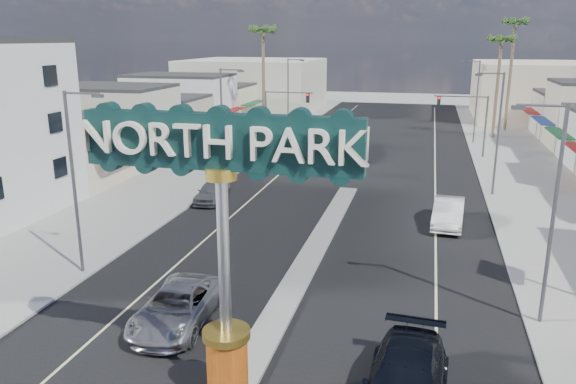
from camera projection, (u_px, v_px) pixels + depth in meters
The scene contains 24 objects.
ground at pixel (350, 187), 44.20m from camera, with size 160.00×160.00×0.00m, color gray.
road at pixel (350, 187), 44.20m from camera, with size 20.00×120.00×0.01m, color black.
median_island at pixel (307, 261), 29.22m from camera, with size 1.30×30.00×0.16m, color gray.
sidewalk_left at pixel (186, 176), 47.48m from camera, with size 8.00×120.00×0.12m, color gray.
sidewalk_right at pixel (541, 198), 40.90m from camera, with size 8.00×120.00×0.12m, color gray.
storefront_row_left at pixel (149, 117), 61.21m from camera, with size 12.00×42.00×6.00m, color beige.
backdrop_far_left at pixel (254, 85), 90.39m from camera, with size 20.00×20.00×8.00m, color #B7B29E.
backdrop_far_right at pixel (548, 91), 80.05m from camera, with size 20.00×20.00×8.00m, color beige.
gateway_sign at pixel (223, 229), 16.43m from camera, with size 8.20×1.50×9.15m.
traffic_signal_left at pixel (282, 108), 58.31m from camera, with size 5.09×0.45×6.00m.
traffic_signal_right at pixel (467, 114), 54.00m from camera, with size 5.09×0.45×6.00m.
streetlight_l_near at pixel (76, 174), 26.61m from camera, with size 2.03×0.22×9.00m.
streetlight_l_mid at pixel (224, 118), 45.31m from camera, with size 2.03×0.22×9.00m.
streetlight_l_far at pixel (289, 93), 65.88m from camera, with size 2.03×0.22×9.00m.
streetlight_r_near at pixel (550, 205), 21.71m from camera, with size 2.03×0.22×9.00m.
streetlight_r_mid at pixel (496, 128), 40.41m from camera, with size 2.03×0.22×9.00m.
streetlight_r_far at pixel (475, 97), 60.98m from camera, with size 2.03×0.22×9.00m.
palm_left_far at pixel (263, 36), 62.91m from camera, with size 2.60×2.60×13.10m.
palm_right_mid at pixel (501, 45), 62.64m from camera, with size 2.60×2.60×12.10m.
palm_right_far at pixel (515, 29), 67.31m from camera, with size 2.60×2.60×14.10m.
suv_left at pixel (177, 306), 22.80m from camera, with size 2.62×5.68×1.58m, color #9E9FA2.
car_parked_left at pixel (212, 192), 39.97m from camera, with size 1.75×4.34×1.48m, color slate.
car_parked_right at pixel (448, 213), 34.84m from camera, with size 1.78×5.12×1.69m, color beige.
city_bus at pixel (316, 138), 56.50m from camera, with size 2.58×11.05×3.08m, color white.
Camera 1 is at (5.65, -12.64, 11.33)m, focal length 35.00 mm.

